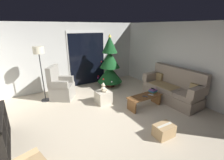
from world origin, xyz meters
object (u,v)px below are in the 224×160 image
(couch, at_px, (173,89))
(book_stack, at_px, (153,91))
(remote_silver, at_px, (151,95))
(cell_phone, at_px, (153,89))
(floor_lamp, at_px, (39,56))
(ottoman, at_px, (103,97))
(christmas_tree, at_px, (110,64))
(teddy_bear_cream, at_px, (103,88))
(cardboard_box_taped_mid_floor, at_px, (164,131))
(armchair, at_px, (61,87))
(coffee_table, at_px, (144,99))
(remote_graphite, at_px, (145,96))

(couch, bearing_deg, book_stack, 166.61)
(remote_silver, xyz_separation_m, cell_phone, (0.23, 0.15, 0.10))
(cell_phone, height_order, floor_lamp, floor_lamp)
(book_stack, distance_m, ottoman, 1.59)
(book_stack, xyz_separation_m, christmas_tree, (-0.38, 2.01, 0.49))
(remote_silver, height_order, teddy_bear_cream, teddy_bear_cream)
(book_stack, relative_size, floor_lamp, 0.14)
(book_stack, bearing_deg, christmas_tree, 100.66)
(cell_phone, distance_m, cardboard_box_taped_mid_floor, 1.68)
(armchair, bearing_deg, remote_silver, -43.18)
(coffee_table, bearing_deg, floor_lamp, 140.35)
(teddy_bear_cream, bearing_deg, remote_silver, -41.39)
(couch, bearing_deg, ottoman, 153.40)
(remote_graphite, relative_size, remote_silver, 1.00)
(teddy_bear_cream, bearing_deg, armchair, 135.08)
(armchair, bearing_deg, floor_lamp, 169.52)
(coffee_table, bearing_deg, ottoman, 135.36)
(armchair, xyz_separation_m, teddy_bear_cream, (1.07, -1.07, 0.11))
(coffee_table, height_order, cardboard_box_taped_mid_floor, coffee_table)
(couch, bearing_deg, armchair, 146.15)
(cell_phone, xyz_separation_m, teddy_bear_cream, (-1.33, 0.82, 0.02))
(christmas_tree, height_order, teddy_bear_cream, christmas_tree)
(floor_lamp, bearing_deg, cell_phone, -34.32)
(ottoman, bearing_deg, remote_silver, -41.42)
(remote_graphite, relative_size, christmas_tree, 0.07)
(coffee_table, bearing_deg, cardboard_box_taped_mid_floor, -114.10)
(teddy_bear_cream, relative_size, cardboard_box_taped_mid_floor, 0.63)
(remote_silver, bearing_deg, book_stack, -179.70)
(ottoman, relative_size, cardboard_box_taped_mid_floor, 0.97)
(floor_lamp, height_order, ottoman, floor_lamp)
(couch, relative_size, ottoman, 4.43)
(remote_silver, height_order, cardboard_box_taped_mid_floor, remote_silver)
(cell_phone, xyz_separation_m, cardboard_box_taped_mid_floor, (-0.97, -1.33, -0.35))
(coffee_table, distance_m, floor_lamp, 3.47)
(coffee_table, relative_size, floor_lamp, 0.62)
(couch, distance_m, cell_phone, 0.73)
(remote_silver, bearing_deg, floor_lamp, -70.11)
(christmas_tree, distance_m, armchair, 2.07)
(remote_silver, height_order, christmas_tree, christmas_tree)
(cell_phone, bearing_deg, cardboard_box_taped_mid_floor, -121.55)
(ottoman, xyz_separation_m, teddy_bear_cream, (0.01, -0.01, 0.32))
(book_stack, height_order, floor_lamp, floor_lamp)
(coffee_table, relative_size, cardboard_box_taped_mid_floor, 2.43)
(book_stack, distance_m, christmas_tree, 2.10)
(floor_lamp, xyz_separation_m, cardboard_box_taped_mid_floor, (1.93, -3.31, -1.36))
(remote_graphite, distance_m, floor_lamp, 3.43)
(remote_graphite, xyz_separation_m, armchair, (-1.94, 2.03, 0.01))
(couch, relative_size, cardboard_box_taped_mid_floor, 4.31)
(remote_graphite, height_order, cell_phone, cell_phone)
(christmas_tree, height_order, floor_lamp, christmas_tree)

